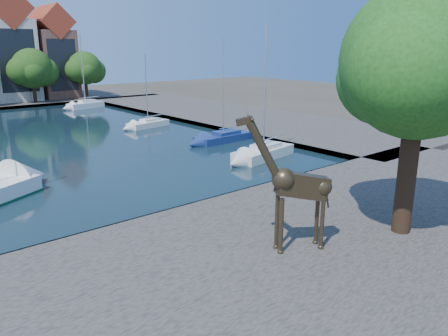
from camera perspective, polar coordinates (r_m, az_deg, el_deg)
name	(u,v)px	position (r m, az deg, el deg)	size (l,w,h in m)	color
ground	(152,223)	(22.20, -9.43, -7.07)	(160.00, 160.00, 0.00)	#38332B
water_basin	(15,143)	(43.88, -25.61, 2.93)	(38.00, 50.00, 0.08)	black
near_quay	(247,272)	(16.97, 3.00, -13.40)	(50.00, 14.00, 0.50)	#4F4945
right_quay	(226,115)	(55.26, 0.30, 6.98)	(14.00, 52.00, 0.50)	#4F4945
plane_tree	(421,67)	(19.85, 24.33, 11.94)	(8.32, 6.40, 10.62)	#332114
townhouse_east_mid	(8,49)	(76.16, -26.35, 13.71)	(6.43, 9.18, 16.65)	beige
townhouse_east_end	(52,56)	(78.02, -21.53, 13.49)	(5.44, 9.18, 14.43)	brown
far_tree_east	(33,70)	(71.36, -23.71, 11.67)	(7.54, 5.80, 7.84)	#332114
far_tree_far_east	(85,69)	(74.03, -17.66, 12.19)	(6.76, 5.20, 7.36)	#332114
giraffe_statue	(295,185)	(17.34, 9.31, -2.25)	(3.65, 2.03, 5.53)	#382C1C
sailboat_right_a	(263,150)	(34.17, 5.17, 2.30)	(5.98, 2.97, 9.97)	silver
sailboat_right_b	(223,136)	(40.18, -0.07, 4.22)	(5.77, 2.30, 9.22)	navy
sailboat_right_c	(148,123)	(48.19, -9.89, 5.86)	(4.98, 2.51, 7.70)	silver
sailboat_right_d	(86,104)	(65.62, -17.63, 8.03)	(5.41, 2.86, 10.19)	silver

